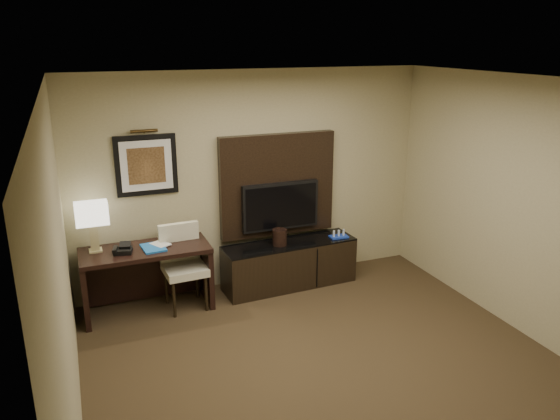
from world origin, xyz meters
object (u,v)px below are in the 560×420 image
tv (280,206)px  table_lamp (93,225)px  desk_phone (123,249)px  desk (147,279)px  minibar_tray (339,234)px  ice_bucket (280,237)px  credenza (289,264)px  desk_chair (185,269)px

tv → table_lamp: (-2.25, -0.10, 0.06)m
tv → desk_phone: (-1.97, -0.26, -0.20)m
desk → minibar_tray: (2.44, -0.04, 0.24)m
ice_bucket → minibar_tray: ice_bucket is taller
credenza → minibar_tray: bearing=-7.8°
ice_bucket → desk_chair: bearing=-176.1°
table_lamp → desk_phone: 0.42m
credenza → ice_bucket: (-0.14, -0.03, 0.39)m
table_lamp → desk_phone: (0.28, -0.16, -0.26)m
credenza → desk: bearing=177.7°
minibar_tray → desk_chair: bearing=-178.6°
tv → desk_chair: (-1.31, -0.30, -0.53)m
tv → credenza: bearing=-75.1°
desk → credenza: (1.78, 0.02, -0.09)m
tv → minibar_tray: size_ratio=4.26×
desk → table_lamp: (-0.52, 0.11, 0.70)m
tv → ice_bucket: size_ratio=4.96×
desk_phone → minibar_tray: desk_phone is taller
desk_phone → ice_bucket: bearing=14.6°
desk_phone → minibar_tray: (2.68, 0.01, -0.19)m
desk → desk_phone: bearing=-168.6°
desk → desk_phone: size_ratio=7.41×
desk_chair → desk_phone: bearing=173.4°
desk_chair → table_lamp: bearing=164.9°
desk_phone → desk: bearing=25.0°
desk_phone → ice_bucket: desk_phone is taller
ice_bucket → tv: bearing=66.6°
desk_chair → desk_phone: size_ratio=5.06×
tv → table_lamp: table_lamp is taller
desk_chair → minibar_tray: desk_chair is taller
desk → minibar_tray: 2.45m
tv → ice_bucket: bearing=-113.4°
desk_chair → ice_bucket: size_ratio=4.88×
tv → ice_bucket: (-0.09, -0.22, -0.33)m
minibar_tray → tv: bearing=160.9°
credenza → desk_chair: size_ratio=1.73×
desk_phone → credenza: bearing=15.2°
desk → credenza: bearing=0.3°
tv → ice_bucket: tv is taller
table_lamp → minibar_tray: bearing=-2.9°
credenza → tv: bearing=102.0°
desk_phone → ice_bucket: (1.88, 0.04, -0.13)m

